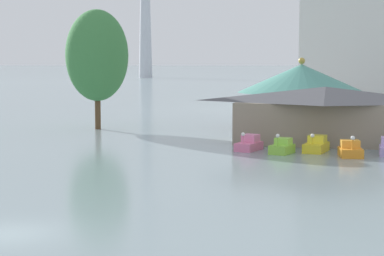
% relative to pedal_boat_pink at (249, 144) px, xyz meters
% --- Properties ---
extents(ground_plane, '(2000.00, 2000.00, 0.00)m').
position_rel_pedal_boat_pink_xyz_m(ground_plane, '(-6.22, -28.42, -0.51)').
color(ground_plane, gray).
extents(pedal_boat_pink, '(2.15, 2.97, 1.57)m').
position_rel_pedal_boat_pink_xyz_m(pedal_boat_pink, '(0.00, 0.00, 0.00)').
color(pedal_boat_pink, pink).
rests_on(pedal_boat_pink, ground).
extents(pedal_boat_lime, '(1.99, 2.56, 1.65)m').
position_rel_pedal_boat_pink_xyz_m(pedal_boat_lime, '(2.78, -1.33, -0.01)').
color(pedal_boat_lime, '#8CCC3F').
rests_on(pedal_boat_lime, ground).
extents(pedal_boat_yellow, '(2.09, 3.17, 1.58)m').
position_rel_pedal_boat_pink_xyz_m(pedal_boat_yellow, '(5.36, 0.30, 0.02)').
color(pedal_boat_yellow, yellow).
rests_on(pedal_boat_yellow, ground).
extents(pedal_boat_orange, '(1.96, 2.53, 1.71)m').
position_rel_pedal_boat_pink_xyz_m(pedal_boat_orange, '(8.00, -1.89, -0.00)').
color(pedal_boat_orange, orange).
rests_on(pedal_boat_orange, ground).
extents(boathouse, '(16.60, 7.60, 4.99)m').
position_rel_pedal_boat_pink_xyz_m(boathouse, '(5.86, 5.93, 2.10)').
color(boathouse, gray).
rests_on(boathouse, ground).
extents(green_roof_pavilion, '(13.51, 13.51, 7.58)m').
position_rel_pedal_boat_pink_xyz_m(green_roof_pavilion, '(3.00, 17.83, 3.45)').
color(green_roof_pavilion, '#993328').
rests_on(green_roof_pavilion, ground).
extents(shoreline_tree_tall_left, '(6.61, 6.61, 12.62)m').
position_rel_pedal_boat_pink_xyz_m(shoreline_tree_tall_left, '(-18.05, 13.18, 7.28)').
color(shoreline_tree_tall_left, brown).
rests_on(shoreline_tree_tall_left, ground).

